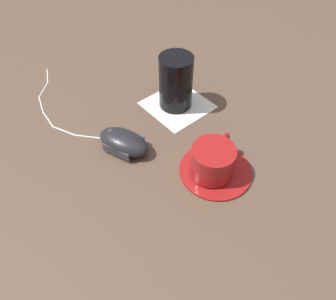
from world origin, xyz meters
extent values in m
plane|color=brown|center=(0.00, 0.00, 0.00)|extent=(3.00, 3.00, 0.00)
cylinder|color=maroon|center=(0.10, 0.00, 0.00)|extent=(0.14, 0.14, 0.01)
cylinder|color=maroon|center=(0.10, -0.01, 0.04)|extent=(0.08, 0.08, 0.06)
torus|color=maroon|center=(0.09, 0.03, 0.04)|extent=(0.02, 0.05, 0.04)
ellipsoid|color=black|center=(-0.07, -0.07, 0.02)|extent=(0.12, 0.08, 0.04)
cylinder|color=#38383D|center=(-0.10, -0.07, 0.03)|extent=(0.01, 0.01, 0.01)
cube|color=#38383D|center=(-0.07, -0.09, 0.01)|extent=(0.06, 0.01, 0.02)
cube|color=#38383D|center=(-0.08, -0.04, 0.01)|extent=(0.06, 0.01, 0.02)
cylinder|color=white|center=(-0.15, -0.09, 0.00)|extent=(0.05, 0.03, 0.00)
cylinder|color=white|center=(-0.21, -0.11, 0.00)|extent=(0.06, 0.02, 0.00)
cylinder|color=white|center=(-0.26, -0.11, 0.00)|extent=(0.06, 0.02, 0.00)
cylinder|color=white|center=(-0.32, -0.09, 0.00)|extent=(0.05, 0.03, 0.00)
cylinder|color=white|center=(-0.36, -0.05, 0.00)|extent=(0.03, 0.05, 0.00)
cylinder|color=white|center=(-0.39, -0.01, 0.00)|extent=(0.05, 0.04, 0.00)
sphere|color=white|center=(-0.13, -0.08, 0.00)|extent=(0.00, 0.00, 0.00)
sphere|color=white|center=(-0.18, -0.10, 0.00)|extent=(0.00, 0.00, 0.00)
sphere|color=white|center=(-0.23, -0.12, 0.00)|extent=(0.00, 0.00, 0.00)
sphere|color=white|center=(-0.29, -0.10, 0.00)|extent=(0.00, 0.00, 0.00)
sphere|color=white|center=(-0.34, -0.07, 0.00)|extent=(0.00, 0.00, 0.00)
sphere|color=white|center=(-0.37, -0.03, 0.00)|extent=(0.00, 0.00, 0.00)
sphere|color=white|center=(-0.42, 0.01, 0.00)|extent=(0.00, 0.00, 0.00)
cube|color=silver|center=(-0.07, 0.11, 0.00)|extent=(0.15, 0.15, 0.00)
cylinder|color=black|center=(-0.08, 0.11, 0.06)|extent=(0.07, 0.07, 0.12)
camera|label=1|loc=(0.27, -0.35, 0.49)|focal=35.00mm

